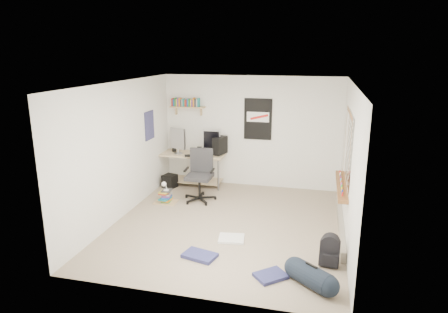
% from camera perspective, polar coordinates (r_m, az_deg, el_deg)
% --- Properties ---
extents(floor, '(4.00, 4.50, 0.01)m').
position_cam_1_polar(floor, '(7.28, 0.57, -9.67)').
color(floor, gray).
rests_on(floor, ground).
extents(ceiling, '(4.00, 4.50, 0.01)m').
position_cam_1_polar(ceiling, '(6.64, 0.63, 10.44)').
color(ceiling, white).
rests_on(ceiling, ground).
extents(back_wall, '(4.00, 0.01, 2.50)m').
position_cam_1_polar(back_wall, '(9.00, 3.90, 3.52)').
color(back_wall, silver).
rests_on(back_wall, ground).
extents(left_wall, '(0.01, 4.50, 2.50)m').
position_cam_1_polar(left_wall, '(7.55, -14.38, 0.86)').
color(left_wall, silver).
rests_on(left_wall, ground).
extents(right_wall, '(0.01, 4.50, 2.50)m').
position_cam_1_polar(right_wall, '(6.70, 17.54, -1.14)').
color(right_wall, silver).
rests_on(right_wall, ground).
extents(desk, '(1.83, 1.28, 0.76)m').
position_cam_1_polar(desk, '(9.32, -4.97, -1.72)').
color(desk, '#D0B790').
rests_on(desk, floor).
extents(monitor_left, '(0.43, 0.28, 0.47)m').
position_cam_1_polar(monitor_left, '(9.08, -6.58, 1.93)').
color(monitor_left, '#ACADB2').
rests_on(monitor_left, desk).
extents(monitor_right, '(0.40, 0.10, 0.44)m').
position_cam_1_polar(monitor_right, '(9.00, -1.77, 1.80)').
color(monitor_right, '#AEADB3').
rests_on(monitor_right, desk).
extents(pc_tower, '(0.29, 0.41, 0.39)m').
position_cam_1_polar(pc_tower, '(8.96, -0.58, 1.60)').
color(pc_tower, black).
rests_on(pc_tower, desk).
extents(keyboard, '(0.45, 0.31, 0.02)m').
position_cam_1_polar(keyboard, '(8.86, -4.25, 0.16)').
color(keyboard, black).
rests_on(keyboard, desk).
extents(speaker_left, '(0.11, 0.11, 0.17)m').
position_cam_1_polar(speaker_left, '(9.28, -7.15, 1.26)').
color(speaker_left, black).
rests_on(speaker_left, desk).
extents(speaker_right, '(0.12, 0.12, 0.20)m').
position_cam_1_polar(speaker_right, '(8.84, -3.53, 0.74)').
color(speaker_right, black).
rests_on(speaker_right, desk).
extents(office_chair, '(0.75, 0.75, 1.07)m').
position_cam_1_polar(office_chair, '(8.22, -3.54, -3.06)').
color(office_chair, '#262629').
rests_on(office_chair, floor).
extents(wall_shelf, '(0.80, 0.22, 0.24)m').
position_cam_1_polar(wall_shelf, '(9.16, -5.20, 7.06)').
color(wall_shelf, tan).
rests_on(wall_shelf, back_wall).
extents(poster_back_wall, '(0.62, 0.03, 0.92)m').
position_cam_1_polar(poster_back_wall, '(8.90, 4.86, 5.33)').
color(poster_back_wall, black).
rests_on(poster_back_wall, back_wall).
extents(poster_left_wall, '(0.02, 0.42, 0.60)m').
position_cam_1_polar(poster_left_wall, '(8.54, -10.61, 4.39)').
color(poster_left_wall, navy).
rests_on(poster_left_wall, left_wall).
extents(window, '(0.10, 1.50, 1.26)m').
position_cam_1_polar(window, '(6.94, 17.08, 1.14)').
color(window, brown).
rests_on(window, right_wall).
extents(baseboard_heater, '(0.08, 2.50, 0.18)m').
position_cam_1_polar(baseboard_heater, '(7.36, 16.31, -9.19)').
color(baseboard_heater, '#B7B2A8').
rests_on(baseboard_heater, floor).
extents(backpack, '(0.30, 0.25, 0.37)m').
position_cam_1_polar(backpack, '(6.10, 14.85, -13.19)').
color(backpack, black).
rests_on(backpack, floor).
extents(duffel_bag, '(0.41, 0.41, 0.58)m').
position_cam_1_polar(duffel_bag, '(5.60, 12.30, -16.42)').
color(duffel_bag, black).
rests_on(duffel_bag, floor).
extents(tshirt, '(0.46, 0.41, 0.04)m').
position_cam_1_polar(tshirt, '(6.72, 1.07, -11.63)').
color(tshirt, silver).
rests_on(tshirt, floor).
extents(jeans_a, '(0.55, 0.42, 0.05)m').
position_cam_1_polar(jeans_a, '(6.21, -3.49, -13.93)').
color(jeans_a, navy).
rests_on(jeans_a, floor).
extents(jeans_b, '(0.51, 0.51, 0.05)m').
position_cam_1_polar(jeans_b, '(5.76, 6.68, -16.56)').
color(jeans_b, navy).
rests_on(jeans_b, floor).
extents(book_stack, '(0.51, 0.45, 0.30)m').
position_cam_1_polar(book_stack, '(8.29, -8.32, -5.52)').
color(book_stack, brown).
rests_on(book_stack, floor).
extents(desk_lamp, '(0.14, 0.20, 0.18)m').
position_cam_1_polar(desk_lamp, '(8.19, -8.30, -4.07)').
color(desk_lamp, white).
rests_on(desk_lamp, book_stack).
extents(subwoofer, '(0.34, 0.34, 0.31)m').
position_cam_1_polar(subwoofer, '(9.18, -7.75, -3.53)').
color(subwoofer, black).
rests_on(subwoofer, floor).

